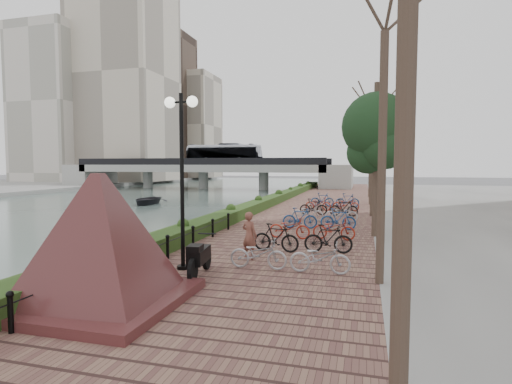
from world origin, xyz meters
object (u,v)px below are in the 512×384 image
at_px(boat, 147,200).
at_px(pedestrian, 249,235).
at_px(granite_monument, 100,238).
at_px(motorcycle, 200,256).
at_px(lamppost, 182,144).

bearing_deg(boat, pedestrian, -58.97).
height_order(granite_monument, boat, granite_monument).
relative_size(motorcycle, boat, 0.44).
height_order(motorcycle, boat, motorcycle).
height_order(granite_monument, pedestrian, granite_monument).
bearing_deg(boat, granite_monument, -68.60).
distance_m(granite_monument, pedestrian, 5.31).
relative_size(motorcycle, pedestrian, 1.13).
relative_size(lamppost, motorcycle, 2.91).
bearing_deg(lamppost, granite_monument, -98.38).
xyz_separation_m(motorcycle, pedestrian, (0.76, 2.25, 0.23)).
bearing_deg(motorcycle, lamppost, 137.98).
height_order(granite_monument, motorcycle, granite_monument).
relative_size(granite_monument, lamppost, 1.08).
xyz_separation_m(granite_monument, motorcycle, (1.24, 2.62, -0.92)).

